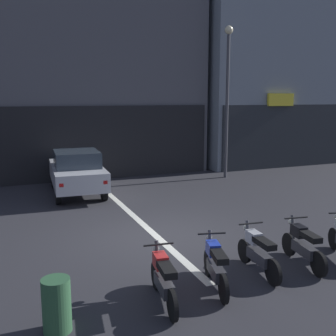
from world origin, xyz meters
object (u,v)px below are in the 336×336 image
motorcycle_red_row_leftmost (163,278)px  trash_bin (57,305)px  car_silver_crossing_near (77,171)px  motorcycle_silver_row_centre (258,252)px  street_lamp (227,87)px  motorcycle_blue_row_left_mid (215,265)px  motorcycle_black_row_right_mid (303,245)px

motorcycle_red_row_leftmost → trash_bin: motorcycle_red_row_leftmost is taller
trash_bin → motorcycle_red_row_leftmost: bearing=5.8°
car_silver_crossing_near → motorcycle_silver_row_centre: 8.61m
trash_bin → car_silver_crossing_near: bearing=78.4°
street_lamp → motorcycle_silver_row_centre: size_ratio=3.93×
street_lamp → motorcycle_blue_row_left_mid: (-5.61, -9.26, -3.55)m
car_silver_crossing_near → motorcycle_black_row_right_mid: bearing=-68.1°
street_lamp → motorcycle_silver_row_centre: (-4.49, -9.02, -3.55)m
motorcycle_red_row_leftmost → motorcycle_blue_row_left_mid: (1.12, 0.17, 0.00)m
motorcycle_silver_row_centre → motorcycle_black_row_right_mid: size_ratio=1.01×
motorcycle_red_row_leftmost → motorcycle_silver_row_centre: (2.24, 0.41, 0.00)m
motorcycle_red_row_leftmost → trash_bin: (-1.82, -0.18, -0.03)m
street_lamp → trash_bin: bearing=-131.6°
street_lamp → motorcycle_silver_row_centre: bearing=-116.5°
motorcycle_blue_row_left_mid → motorcycle_silver_row_centre: 1.14m
car_silver_crossing_near → trash_bin: car_silver_crossing_near is taller
car_silver_crossing_near → motorcycle_blue_row_left_mid: 8.63m
motorcycle_black_row_right_mid → motorcycle_silver_row_centre: bearing=178.3°
car_silver_crossing_near → motorcycle_red_row_leftmost: (0.00, -8.71, -0.43)m
motorcycle_black_row_right_mid → trash_bin: motorcycle_black_row_right_mid is taller
motorcycle_blue_row_left_mid → trash_bin: size_ratio=1.92×
motorcycle_red_row_leftmost → motorcycle_silver_row_centre: same height
car_silver_crossing_near → street_lamp: 7.46m
car_silver_crossing_near → trash_bin: bearing=-101.6°
car_silver_crossing_near → trash_bin: size_ratio=4.93×
car_silver_crossing_near → motorcycle_blue_row_left_mid: (1.12, -8.54, -0.43)m
street_lamp → motorcycle_blue_row_left_mid: 11.40m
car_silver_crossing_near → motorcycle_silver_row_centre: car_silver_crossing_near is taller
motorcycle_blue_row_left_mid → trash_bin: (-2.94, -0.36, -0.03)m
motorcycle_silver_row_centre → car_silver_crossing_near: bearing=105.1°
motorcycle_blue_row_left_mid → motorcycle_black_row_right_mid: bearing=5.3°
car_silver_crossing_near → motorcycle_red_row_leftmost: bearing=-90.0°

